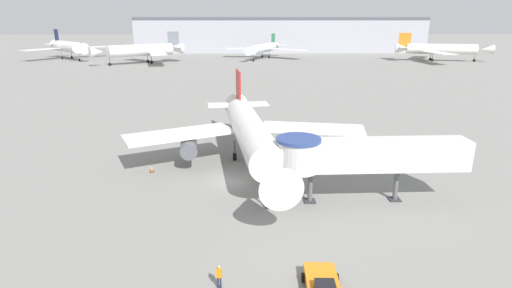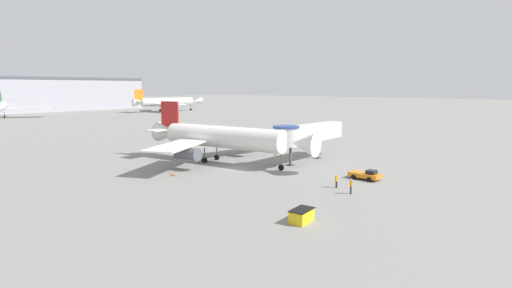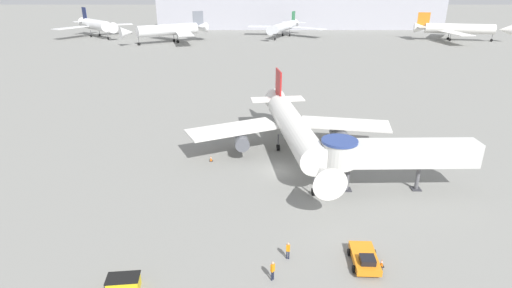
% 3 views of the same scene
% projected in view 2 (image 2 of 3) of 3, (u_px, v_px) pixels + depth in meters
% --- Properties ---
extents(ground_plane, '(800.00, 800.00, 0.00)m').
position_uv_depth(ground_plane, '(234.00, 169.00, 60.75)').
color(ground_plane, gray).
extents(main_airplane, '(29.57, 31.35, 9.81)m').
position_uv_depth(main_airplane, '(220.00, 138.00, 64.93)').
color(main_airplane, white).
rests_on(main_airplane, ground_plane).
extents(jet_bridge, '(17.91, 4.10, 6.36)m').
position_uv_depth(jet_bridge, '(306.00, 134.00, 65.88)').
color(jet_bridge, silver).
rests_on(jet_bridge, ground_plane).
extents(pushback_tug_orange, '(2.55, 4.21, 1.37)m').
position_uv_depth(pushback_tug_orange, '(366.00, 175.00, 53.63)').
color(pushback_tug_orange, orange).
rests_on(pushback_tug_orange, ground_plane).
extents(service_container_yellow, '(2.71, 1.77, 1.23)m').
position_uv_depth(service_container_yellow, '(302.00, 216.00, 36.70)').
color(service_container_yellow, yellow).
rests_on(service_container_yellow, ground_plane).
extents(traffic_cone_port_wing, '(0.46, 0.46, 0.76)m').
position_uv_depth(traffic_cone_port_wing, '(173.00, 173.00, 55.77)').
color(traffic_cone_port_wing, black).
rests_on(traffic_cone_port_wing, ground_plane).
extents(traffic_cone_starboard_wing, '(0.49, 0.49, 0.81)m').
position_uv_depth(traffic_cone_starboard_wing, '(275.00, 153.00, 72.64)').
color(traffic_cone_starboard_wing, black).
rests_on(traffic_cone_starboard_wing, ground_plane).
extents(traffic_cone_apron_front, '(0.43, 0.43, 0.71)m').
position_uv_depth(traffic_cone_apron_front, '(372.00, 175.00, 54.58)').
color(traffic_cone_apron_front, black).
rests_on(traffic_cone_apron_front, ground_plane).
extents(ground_crew_marshaller, '(0.36, 0.25, 1.70)m').
position_uv_depth(ground_crew_marshaller, '(337.00, 180.00, 49.11)').
color(ground_crew_marshaller, '#1E2338').
rests_on(ground_crew_marshaller, ground_plane).
extents(ground_crew_wing_walker, '(0.39, 0.39, 1.82)m').
position_uv_depth(ground_crew_wing_walker, '(351.00, 185.00, 46.27)').
color(ground_crew_wing_walker, '#1E2338').
rests_on(ground_crew_wing_walker, ground_plane).
extents(background_jet_orange_tail, '(36.73, 37.62, 10.99)m').
position_uv_depth(background_jet_orange_tail, '(166.00, 102.00, 198.60)').
color(background_jet_orange_tail, white).
rests_on(background_jet_orange_tail, ground_plane).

